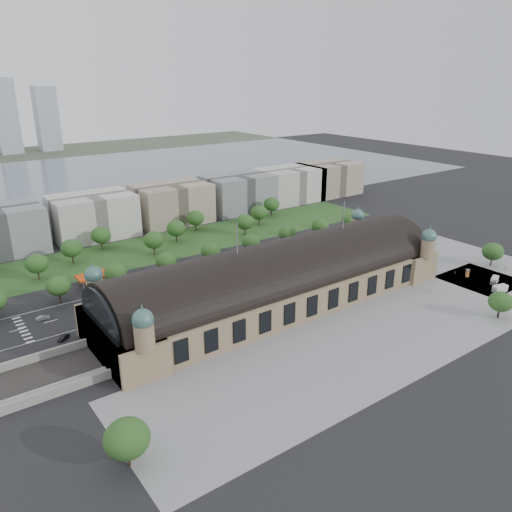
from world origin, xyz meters
TOP-DOWN VIEW (x-y plane):
  - ground at (0.00, 0.00)m, footprint 900.00×900.00m
  - station at (0.00, 0.00)m, footprint 150.00×48.40m
  - plaza_south at (10.00, -44.00)m, footprint 190.00×48.00m
  - plaza_east at (103.00, 0.00)m, footprint 56.00×100.00m
  - road_slab at (-20.00, 38.00)m, footprint 260.00×26.00m
  - grass_belt at (-15.00, 93.00)m, footprint 300.00×45.00m
  - petrol_station at (-53.91, 65.28)m, footprint 14.00×13.00m
  - lake at (0.00, 298.00)m, footprint 700.00×320.00m
  - far_shore at (0.00, 498.00)m, footprint 700.00×120.00m
  - far_tower_mid at (0.00, 508.00)m, footprint 24.00×24.00m
  - far_tower_right at (45.00, 508.00)m, footprint 24.00×24.00m
  - office_3 at (-30.00, 133.00)m, footprint 45.00×32.00m
  - office_4 at (20.00, 133.00)m, footprint 45.00×32.00m
  - office_5 at (70.00, 133.00)m, footprint 45.00×32.00m
  - office_6 at (115.00, 133.00)m, footprint 45.00×32.00m
  - office_7 at (155.00, 133.00)m, footprint 45.00×32.00m
  - tree_row_2 at (-72.00, 53.00)m, footprint 9.60×9.60m
  - tree_row_3 at (-48.00, 53.00)m, footprint 9.60×9.60m
  - tree_row_4 at (-24.00, 53.00)m, footprint 9.60×9.60m
  - tree_row_5 at (0.00, 53.00)m, footprint 9.60×9.60m
  - tree_row_6 at (24.00, 53.00)m, footprint 9.60×9.60m
  - tree_row_7 at (48.00, 53.00)m, footprint 9.60×9.60m
  - tree_row_8 at (72.00, 53.00)m, footprint 9.60×9.60m
  - tree_row_9 at (96.00, 53.00)m, footprint 9.60×9.60m
  - tree_belt_3 at (-73.00, 83.00)m, footprint 10.40×10.40m
  - tree_belt_4 at (-54.00, 95.00)m, footprint 10.40×10.40m
  - tree_belt_5 at (-35.00, 107.00)m, footprint 10.40×10.40m
  - tree_belt_6 at (-16.00, 83.00)m, footprint 10.40×10.40m
  - tree_belt_7 at (3.00, 95.00)m, footprint 10.40×10.40m
  - tree_belt_8 at (22.00, 107.00)m, footprint 10.40×10.40m
  - tree_belt_9 at (41.00, 83.00)m, footprint 10.40×10.40m
  - tree_belt_10 at (60.00, 95.00)m, footprint 10.40×10.40m
  - tree_belt_11 at (79.00, 107.00)m, footprint 10.40×10.40m
  - tree_plaza_ne at (110.00, -28.00)m, footprint 10.00×10.00m
  - tree_plaza_sw at (-85.00, -50.00)m, footprint 11.00×11.00m
  - tree_plaza_s at (60.00, -60.00)m, footprint 9.00×9.00m
  - traffic_car_1 at (-81.84, 41.09)m, footprint 5.01×1.76m
  - traffic_car_2 at (-48.11, 33.36)m, footprint 5.95×2.82m
  - traffic_car_3 at (-13.10, 44.31)m, footprint 4.87×2.42m
  - traffic_car_4 at (2.80, 29.23)m, footprint 4.52×1.91m
  - traffic_car_5 at (38.69, 48.55)m, footprint 4.91×2.20m
  - traffic_car_6 at (76.53, 36.82)m, footprint 5.77×3.13m
  - parked_car_0 at (-80.00, 21.00)m, footprint 5.02×4.26m
  - parked_car_1 at (-66.65, 21.20)m, footprint 6.29×5.72m
  - parked_car_2 at (-69.14, 25.00)m, footprint 5.66×4.81m
  - parked_car_3 at (-45.36, 21.00)m, footprint 4.48×3.36m
  - parked_car_4 at (-35.79, 21.00)m, footprint 4.70×3.33m
  - parked_car_5 at (-28.27, 21.41)m, footprint 5.81×5.25m
  - parked_car_6 at (-40.17, 22.57)m, footprint 4.96×3.74m
  - bus_west at (4.01, 30.80)m, footprint 10.92×2.91m
  - bus_mid at (12.10, 29.30)m, footprint 13.54×3.47m
  - bus_east at (25.94, 27.00)m, footprint 11.58×3.13m
  - van_east at (90.82, -40.83)m, footprint 6.96×4.70m
  - van_south at (83.61, -47.16)m, footprint 7.14×3.98m
  - advertising_column at (87.80, -29.34)m, footprint 1.93×1.93m
  - pedestrian_0 at (58.33, -30.64)m, footprint 0.80×0.53m
  - pedestrian_1 at (87.27, -44.63)m, footprint 0.71×0.79m
  - pedestrian_2 at (86.24, -24.08)m, footprint 0.92×0.97m
  - pedestrian_4 at (59.43, -60.10)m, footprint 1.03×1.29m
  - pedestrian_5 at (110.04, -35.38)m, footprint 0.85×0.89m

SIDE VIEW (x-z plane):
  - ground at x=0.00m, z-range 0.00..0.00m
  - plaza_south at x=10.00m, z-range -0.06..0.06m
  - plaza_east at x=103.00m, z-range -0.06..0.06m
  - road_slab at x=-20.00m, z-range -0.05..0.05m
  - grass_belt at x=-15.00m, z-range -0.05..0.05m
  - lake at x=0.00m, z-range -0.04..0.04m
  - far_shore at x=0.00m, z-range -0.07..0.07m
  - parked_car_6 at x=-40.17m, z-range 0.00..1.34m
  - traffic_car_3 at x=-13.10m, z-range 0.00..1.36m
  - parked_car_3 at x=-45.36m, z-range 0.00..1.42m
  - parked_car_4 at x=-35.79m, z-range 0.00..1.47m
  - parked_car_5 at x=-28.27m, z-range 0.00..1.50m
  - pedestrian_0 at x=58.33m, z-range 0.00..1.53m
  - traffic_car_4 at x=2.80m, z-range 0.00..1.53m
  - traffic_car_6 at x=76.53m, z-range 0.00..1.53m
  - parked_car_2 at x=-69.14m, z-range 0.00..1.56m
  - traffic_car_5 at x=38.69m, z-range 0.00..1.56m
  - pedestrian_5 at x=110.04m, z-range 0.00..1.61m
  - parked_car_0 at x=-80.00m, z-range 0.00..1.63m
  - parked_car_1 at x=-66.65m, z-range 0.00..1.63m
  - traffic_car_2 at x=-48.11m, z-range 0.00..1.64m
  - traffic_car_1 at x=-81.84m, z-range 0.00..1.65m
  - pedestrian_2 at x=86.24m, z-range 0.00..1.76m
  - pedestrian_1 at x=87.27m, z-range 0.00..1.83m
  - pedestrian_4 at x=59.43m, z-range 0.00..1.84m
  - van_east at x=90.82m, z-range -0.06..2.74m
  - van_south at x=83.61m, z-range -0.07..2.86m
  - bus_west at x=4.01m, z-range 0.00..3.02m
  - bus_east at x=25.94m, z-range 0.00..3.20m
  - bus_mid at x=12.10m, z-range 0.00..3.75m
  - advertising_column at x=87.80m, z-range 0.07..3.73m
  - petrol_station at x=-53.91m, z-range 0.42..5.47m
  - tree_plaza_s at x=60.00m, z-range 1.48..12.13m
  - tree_row_2 at x=-72.00m, z-range 1.67..13.19m
  - tree_row_3 at x=-48.00m, z-range 1.67..13.19m
  - tree_row_4 at x=-24.00m, z-range 1.67..13.19m
  - tree_row_5 at x=0.00m, z-range 1.67..13.19m
  - tree_row_6 at x=24.00m, z-range 1.67..13.19m
  - tree_row_7 at x=48.00m, z-range 1.67..13.19m
  - tree_row_8 at x=72.00m, z-range 1.67..13.19m
  - tree_row_9 at x=96.00m, z-range 1.67..13.19m
  - tree_plaza_ne at x=110.00m, z-range 1.58..13.27m
  - tree_belt_3 at x=-73.00m, z-range 1.81..14.29m
  - tree_belt_4 at x=-54.00m, z-range 1.81..14.29m
  - tree_belt_5 at x=-35.00m, z-range 1.81..14.29m
  - tree_belt_6 at x=-16.00m, z-range 1.81..14.29m
  - tree_belt_7 at x=3.00m, z-range 1.81..14.29m
  - tree_belt_8 at x=22.00m, z-range 1.81..14.29m
  - tree_belt_9 at x=41.00m, z-range 1.81..14.29m
  - tree_belt_10 at x=60.00m, z-range 1.81..14.29m
  - tree_belt_11 at x=79.00m, z-range 1.81..14.29m
  - tree_plaza_sw at x=-85.00m, z-range 1.68..14.42m
  - station at x=0.00m, z-range -11.87..32.43m
  - office_3 at x=-30.00m, z-range 0.00..24.00m
  - office_4 at x=20.00m, z-range 0.00..24.00m
  - office_5 at x=70.00m, z-range 0.00..24.00m
  - office_6 at x=115.00m, z-range 0.00..24.00m
  - office_7 at x=155.00m, z-range 0.00..24.00m
  - far_tower_right at x=45.00m, z-range 0.00..75.00m
  - far_tower_mid at x=0.00m, z-range 0.00..85.00m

